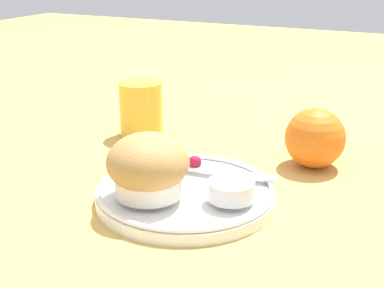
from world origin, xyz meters
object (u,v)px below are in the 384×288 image
object	(u,v)px
muffin	(148,167)
juice_glass	(141,109)
butter_knife	(214,171)
orange_fruit	(315,138)

from	to	relation	value
muffin	juice_glass	world-z (taller)	muffin
butter_knife	juice_glass	size ratio (longest dim) A/B	1.82
butter_knife	orange_fruit	distance (m)	0.16
butter_knife	juice_glass	xyz separation A→B (m)	(-0.19, 0.13, 0.02)
muffin	butter_knife	xyz separation A→B (m)	(0.04, 0.09, -0.03)
orange_fruit	butter_knife	bearing A→B (deg)	-128.44
butter_knife	muffin	bearing A→B (deg)	-120.44
butter_knife	juice_glass	world-z (taller)	juice_glass
muffin	orange_fruit	size ratio (longest dim) A/B	1.14
butter_knife	orange_fruit	xyz separation A→B (m)	(0.10, 0.12, 0.02)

